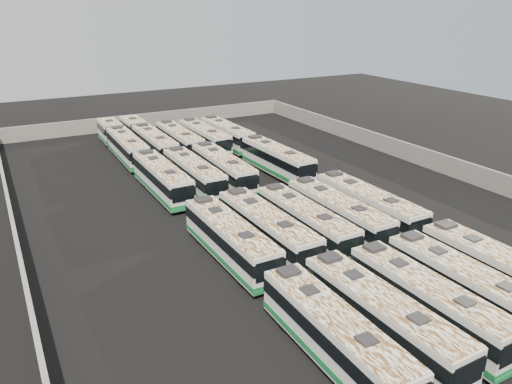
% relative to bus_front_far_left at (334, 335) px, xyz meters
% --- Properties ---
extents(ground, '(140.00, 140.00, 0.00)m').
position_rel_bus_front_far_left_xyz_m(ground, '(8.17, 21.91, -1.66)').
color(ground, black).
rests_on(ground, ground).
extents(perimeter_wall, '(45.20, 73.20, 2.20)m').
position_rel_bus_front_far_left_xyz_m(perimeter_wall, '(8.17, 21.91, -0.56)').
color(perimeter_wall, slate).
rests_on(perimeter_wall, ground).
extents(bus_front_far_left, '(2.60, 11.57, 3.25)m').
position_rel_bus_front_far_left_xyz_m(bus_front_far_left, '(0.00, 0.00, 0.00)').
color(bus_front_far_left, silver).
rests_on(bus_front_far_left, ground).
extents(bus_front_left, '(2.72, 11.77, 3.30)m').
position_rel_bus_front_far_left_xyz_m(bus_front_left, '(3.36, 0.05, 0.03)').
color(bus_front_left, silver).
rests_on(bus_front_left, ground).
extents(bus_front_center, '(2.58, 11.52, 3.24)m').
position_rel_bus_front_far_left_xyz_m(bus_front_center, '(6.85, -0.01, -0.01)').
color(bus_front_center, silver).
rests_on(bus_front_center, ground).
extents(bus_front_right, '(2.56, 11.70, 3.29)m').
position_rel_bus_front_far_left_xyz_m(bus_front_right, '(10.20, -0.12, 0.02)').
color(bus_front_right, silver).
rests_on(bus_front_right, ground).
extents(bus_front_far_right, '(2.59, 12.01, 3.38)m').
position_rel_bus_front_far_left_xyz_m(bus_front_far_right, '(13.60, -0.15, 0.07)').
color(bus_front_far_right, silver).
rests_on(bus_front_far_right, ground).
extents(bus_midfront_far_left, '(2.61, 11.84, 3.33)m').
position_rel_bus_front_far_left_xyz_m(bus_midfront_far_left, '(0.08, 13.06, 0.04)').
color(bus_midfront_far_left, silver).
rests_on(bus_midfront_far_left, ground).
extents(bus_midfront_left, '(2.74, 12.10, 3.40)m').
position_rel_bus_front_far_left_xyz_m(bus_midfront_left, '(3.34, 13.22, 0.08)').
color(bus_midfront_left, silver).
rests_on(bus_midfront_left, ground).
extents(bus_midfront_center, '(2.51, 11.65, 3.28)m').
position_rel_bus_front_far_left_xyz_m(bus_midfront_center, '(6.86, 13.05, 0.02)').
color(bus_midfront_center, silver).
rests_on(bus_midfront_center, ground).
extents(bus_midfront_right, '(2.58, 11.85, 3.34)m').
position_rel_bus_front_far_left_xyz_m(bus_midfront_right, '(10.17, 13.07, 0.04)').
color(bus_midfront_right, silver).
rests_on(bus_midfront_right, ground).
extents(bus_midfront_far_right, '(2.67, 12.03, 3.38)m').
position_rel_bus_front_far_left_xyz_m(bus_midfront_far_right, '(13.50, 13.11, 0.07)').
color(bus_midfront_far_right, silver).
rests_on(bus_midfront_far_right, ground).
extents(bus_midback_far_left, '(2.58, 11.94, 3.36)m').
position_rel_bus_front_far_left_xyz_m(bus_midback_far_left, '(0.02, 28.83, 0.06)').
color(bus_midback_far_left, silver).
rests_on(bus_midback_far_left, ground).
extents(bus_midback_left, '(2.53, 11.78, 3.32)m').
position_rel_bus_front_far_left_xyz_m(bus_midback_left, '(3.39, 28.72, 0.03)').
color(bus_midback_left, silver).
rests_on(bus_midback_left, ground).
extents(bus_midback_center, '(2.81, 12.08, 3.39)m').
position_rel_bus_front_far_left_xyz_m(bus_midback_center, '(6.74, 28.69, 0.07)').
color(bus_midback_center, silver).
rests_on(bus_midback_center, ground).
extents(bus_midback_far_right, '(2.84, 12.02, 3.37)m').
position_rel_bus_front_far_left_xyz_m(bus_midback_far_right, '(13.57, 28.82, 0.06)').
color(bus_midback_far_right, silver).
rests_on(bus_midback_far_right, ground).
extents(bus_back_far_left, '(2.74, 18.20, 3.30)m').
position_rel_bus_front_far_left_xyz_m(bus_back_far_left, '(0.07, 45.19, 0.02)').
color(bus_back_far_left, silver).
rests_on(bus_back_far_left, ground).
extents(bus_back_left, '(2.49, 18.21, 3.30)m').
position_rel_bus_front_far_left_xyz_m(bus_back_left, '(3.41, 45.08, 0.02)').
color(bus_back_left, silver).
rests_on(bus_back_left, ground).
extents(bus_back_center, '(2.58, 11.78, 3.31)m').
position_rel_bus_front_far_left_xyz_m(bus_back_center, '(6.80, 42.11, 0.03)').
color(bus_back_center, silver).
rests_on(bus_back_center, ground).
extents(bus_back_right, '(2.67, 11.79, 3.31)m').
position_rel_bus_front_far_left_xyz_m(bus_back_right, '(10.20, 41.91, 0.03)').
color(bus_back_right, silver).
rests_on(bus_back_right, ground).
extents(bus_back_far_right, '(2.68, 11.69, 3.28)m').
position_rel_bus_front_far_left_xyz_m(bus_back_far_right, '(13.58, 42.09, 0.02)').
color(bus_back_far_right, silver).
rests_on(bus_back_far_right, ground).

